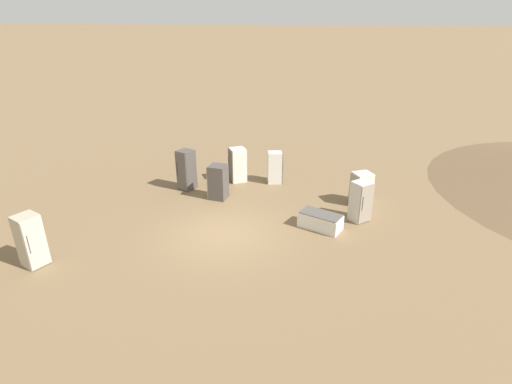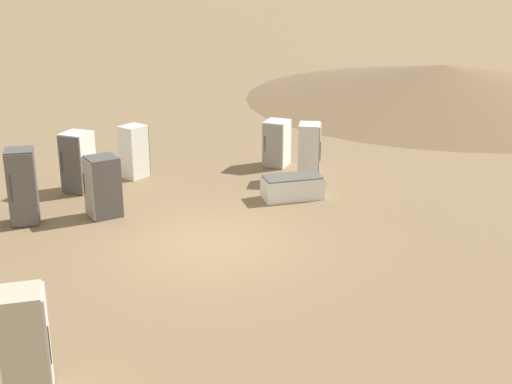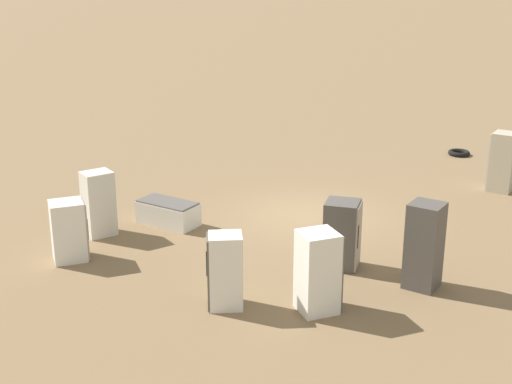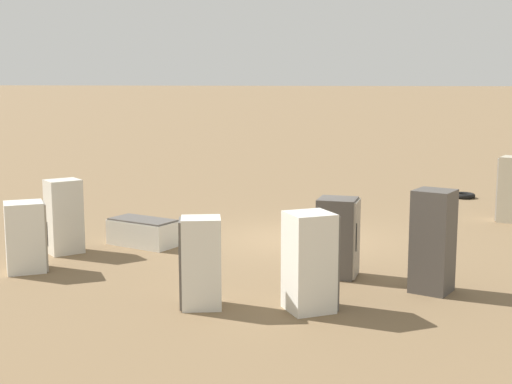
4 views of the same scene
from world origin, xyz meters
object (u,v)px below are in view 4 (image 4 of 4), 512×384
object	(u,v)px
discarded_fridge_1	(64,216)
discarded_fridge_4	(26,237)
discarded_fridge_2	(200,263)
scrap_tire	(463,195)
discarded_fridge_0	(512,189)
discarded_fridge_7	(433,241)
discarded_fridge_3	(143,232)
discarded_fridge_6	(338,237)
discarded_fridge_5	(310,262)

from	to	relation	value
discarded_fridge_1	discarded_fridge_4	size ratio (longest dim) A/B	1.17
discarded_fridge_2	scrap_tire	xyz separation A→B (m)	(5.14, 12.99, -0.71)
discarded_fridge_0	discarded_fridge_2	distance (m)	10.99
discarded_fridge_4	discarded_fridge_7	world-z (taller)	discarded_fridge_7
discarded_fridge_3	discarded_fridge_6	size ratio (longest dim) A/B	1.14
discarded_fridge_2	discarded_fridge_6	xyz separation A→B (m)	(2.09, 2.50, -0.00)
discarded_fridge_0	discarded_fridge_1	size ratio (longest dim) A/B	1.08
discarded_fridge_0	scrap_tire	bearing A→B (deg)	34.40
discarded_fridge_4	discarded_fridge_0	bearing A→B (deg)	92.88
discarded_fridge_4	discarded_fridge_7	size ratio (longest dim) A/B	0.75
discarded_fridge_2	discarded_fridge_3	size ratio (longest dim) A/B	0.88
discarded_fridge_2	discarded_fridge_6	size ratio (longest dim) A/B	1.00
discarded_fridge_5	discarded_fridge_6	distance (m)	2.26
discarded_fridge_6	discarded_fridge_4	bearing A→B (deg)	-77.15
scrap_tire	discarded_fridge_3	bearing A→B (deg)	-131.74
discarded_fridge_3	discarded_fridge_6	distance (m)	5.10
discarded_fridge_2	discarded_fridge_7	world-z (taller)	discarded_fridge_7
discarded_fridge_2	scrap_tire	bearing A→B (deg)	-38.56
discarded_fridge_1	discarded_fridge_3	bearing A→B (deg)	-10.62
discarded_fridge_3	discarded_fridge_5	world-z (taller)	discarded_fridge_5
discarded_fridge_1	discarded_fridge_4	bearing A→B (deg)	-137.09
discarded_fridge_5	scrap_tire	bearing A→B (deg)	131.48
discarded_fridge_0	discarded_fridge_6	xyz separation A→B (m)	(-4.09, -6.59, -0.12)
discarded_fridge_1	discarded_fridge_5	distance (m)	6.66
discarded_fridge_0	discarded_fridge_3	distance (m)	10.16
discarded_fridge_4	discarded_fridge_6	xyz separation A→B (m)	(6.25, 1.02, 0.07)
discarded_fridge_0	discarded_fridge_2	xyz separation A→B (m)	(-6.17, -9.10, -0.12)
discarded_fridge_1	discarded_fridge_3	xyz separation A→B (m)	(1.46, 1.08, -0.52)
discarded_fridge_2	discarded_fridge_4	world-z (taller)	discarded_fridge_2
discarded_fridge_1	discarded_fridge_0	bearing A→B (deg)	-17.10
discarded_fridge_0	discarded_fridge_4	xyz separation A→B (m)	(-10.33, -7.62, -0.19)
scrap_tire	discarded_fridge_0	bearing A→B (deg)	-75.22
discarded_fridge_1	discarded_fridge_2	size ratio (longest dim) A/B	1.06
discarded_fridge_0	discarded_fridge_3	world-z (taller)	discarded_fridge_0
scrap_tire	discarded_fridge_2	bearing A→B (deg)	-111.60
discarded_fridge_2	discarded_fridge_7	xyz separation A→B (m)	(3.90, 1.83, 0.17)
discarded_fridge_2	discarded_fridge_5	xyz separation A→B (m)	(1.85, 0.26, 0.06)
discarded_fridge_1	discarded_fridge_3	distance (m)	1.89
discarded_fridge_1	discarded_fridge_3	world-z (taller)	discarded_fridge_1
discarded_fridge_4	discarded_fridge_1	bearing A→B (deg)	146.57
discarded_fridge_3	discarded_fridge_5	bearing A→B (deg)	68.46
discarded_fridge_3	scrap_tire	bearing A→B (deg)	157.50
discarded_fridge_5	discarded_fridge_7	xyz separation A→B (m)	(2.05, 1.58, 0.11)
discarded_fridge_6	discarded_fridge_7	xyz separation A→B (m)	(1.82, -0.67, 0.17)
discarded_fridge_4	discarded_fridge_5	world-z (taller)	discarded_fridge_5
discarded_fridge_5	discarded_fridge_6	size ratio (longest dim) A/B	1.07
discarded_fridge_2	discarded_fridge_7	bearing A→B (deg)	-81.78
discarded_fridge_7	discarded_fridge_2	bearing A→B (deg)	-134.03
discarded_fridge_5	discarded_fridge_4	bearing A→B (deg)	-135.53
discarded_fridge_0	discarded_fridge_5	xyz separation A→B (m)	(-4.32, -8.84, -0.06)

